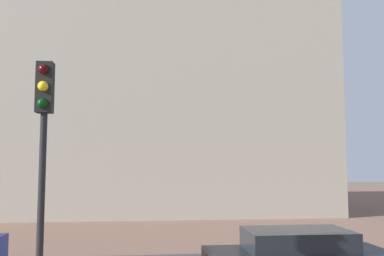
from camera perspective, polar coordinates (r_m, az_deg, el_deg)
name	(u,v)px	position (r m, az deg, el deg)	size (l,w,h in m)	color
landmark_building	(116,62)	(30.52, -10.43, 9.00)	(28.17, 12.80, 37.15)	#B2A893
traffic_light_pole	(43,146)	(7.62, -19.92, -2.38)	(0.28, 0.34, 4.88)	black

